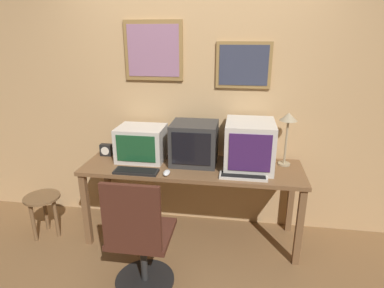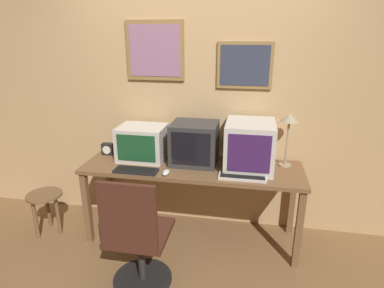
% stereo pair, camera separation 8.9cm
% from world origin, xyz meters
% --- Properties ---
extents(wall_back, '(8.00, 0.08, 2.60)m').
position_xyz_m(wall_back, '(-0.00, 1.16, 1.31)').
color(wall_back, tan).
rests_on(wall_back, ground_plane).
extents(desk, '(2.01, 0.61, 0.76)m').
position_xyz_m(desk, '(0.00, 0.79, 0.68)').
color(desk, brown).
rests_on(desk, ground_plane).
extents(monitor_left, '(0.44, 0.36, 0.32)m').
position_xyz_m(monitor_left, '(-0.50, 0.88, 0.92)').
color(monitor_left, beige).
rests_on(monitor_left, desk).
extents(monitor_center, '(0.42, 0.38, 0.39)m').
position_xyz_m(monitor_center, '(0.01, 0.88, 0.95)').
color(monitor_center, '#333333').
rests_on(monitor_center, desk).
extents(monitor_right, '(0.43, 0.48, 0.43)m').
position_xyz_m(monitor_right, '(0.51, 0.85, 0.97)').
color(monitor_right, beige).
rests_on(monitor_right, desk).
extents(keyboard_main, '(0.39, 0.14, 0.03)m').
position_xyz_m(keyboard_main, '(-0.46, 0.57, 0.77)').
color(keyboard_main, black).
rests_on(keyboard_main, desk).
extents(keyboard_side, '(0.40, 0.15, 0.03)m').
position_xyz_m(keyboard_side, '(0.47, 0.61, 0.77)').
color(keyboard_side, beige).
rests_on(keyboard_side, desk).
extents(mouse_near_keyboard, '(0.06, 0.11, 0.04)m').
position_xyz_m(mouse_near_keyboard, '(-0.19, 0.56, 0.78)').
color(mouse_near_keyboard, silver).
rests_on(mouse_near_keyboard, desk).
extents(desk_clock, '(0.11, 0.07, 0.12)m').
position_xyz_m(desk_clock, '(-0.89, 0.93, 0.82)').
color(desk_clock, black).
rests_on(desk_clock, desk).
extents(desk_lamp, '(0.16, 0.16, 0.49)m').
position_xyz_m(desk_lamp, '(0.84, 0.95, 1.16)').
color(desk_lamp, tan).
rests_on(desk_lamp, desk).
extents(office_chair, '(0.48, 0.48, 0.97)m').
position_xyz_m(office_chair, '(-0.29, 0.05, 0.42)').
color(office_chair, black).
rests_on(office_chair, ground_plane).
extents(side_stool, '(0.34, 0.34, 0.43)m').
position_xyz_m(side_stool, '(-1.43, 0.59, 0.33)').
color(side_stool, brown).
rests_on(side_stool, ground_plane).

